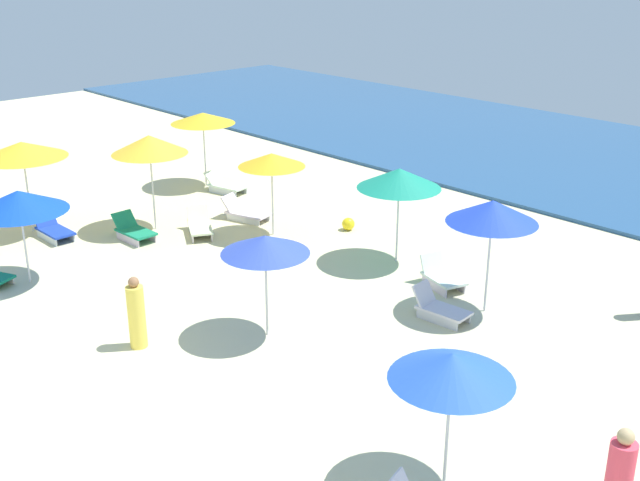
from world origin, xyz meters
TOP-DOWN VIEW (x-y plane):
  - ground_plane at (0.00, 0.00)m, footprint 60.00×60.00m
  - umbrella_0 at (-4.49, 9.15)m, footprint 1.89×1.89m
  - lounge_chair_0_0 at (-6.07, 9.35)m, footprint 1.58×1.01m
  - umbrella_1 at (0.16, 5.11)m, footprint 1.86×1.86m
  - umbrella_3 at (-6.01, 2.59)m, footprint 2.30×2.30m
  - umbrella_4 at (2.65, 9.46)m, footprint 2.02×2.02m
  - lounge_chair_4_0 at (2.20, 8.38)m, footprint 1.34×0.72m
  - lounge_chair_4_1 at (1.13, 9.78)m, footprint 1.32×0.94m
  - umbrella_5 at (5.85, 3.96)m, footprint 1.88×1.88m
  - umbrella_6 at (-0.72, 10.22)m, footprint 2.16×2.16m
  - umbrella_7 at (-9.83, 10.59)m, footprint 2.17×2.17m
  - lounge_chair_7_0 at (-8.72, 10.59)m, footprint 1.55×0.94m
  - umbrella_8 at (-7.22, 6.94)m, footprint 2.16×2.16m
  - lounge_chair_8_0 at (-6.87, 6.02)m, footprint 1.38×0.72m
  - lounge_chair_8_1 at (-5.94, 7.62)m, footprint 1.56×1.23m
  - umbrella_9 at (-9.47, 4.22)m, footprint 2.47×2.47m
  - lounge_chair_9_0 at (-8.51, 4.41)m, footprint 1.41×0.65m
  - beachgoer_0 at (8.06, 5.06)m, footprint 0.54×0.54m
  - beachgoer_1 at (-1.25, 2.82)m, footprint 0.40×0.40m
  - beach_ball_0 at (-3.28, 10.99)m, footprint 0.37×0.37m

SIDE VIEW (x-z plane):
  - ground_plane at x=0.00m, z-range 0.00..0.00m
  - beach_ball_0 at x=-3.28m, z-range 0.00..0.37m
  - lounge_chair_0_0 at x=-6.07m, z-range -0.11..0.58m
  - lounge_chair_8_1 at x=-5.94m, z-range -0.08..0.58m
  - lounge_chair_7_0 at x=-8.72m, z-range -0.08..0.58m
  - lounge_chair_9_0 at x=-8.51m, z-range -0.08..0.59m
  - lounge_chair_4_0 at x=2.20m, z-range -0.10..0.62m
  - lounge_chair_8_0 at x=-6.87m, z-range -0.08..0.62m
  - lounge_chair_4_1 at x=1.13m, z-range -0.09..0.63m
  - beachgoer_1 at x=-1.25m, z-range -0.06..1.50m
  - beachgoer_0 at x=8.06m, z-range -0.06..1.51m
  - umbrella_1 at x=0.16m, z-range 0.93..3.19m
  - umbrella_5 at x=5.85m, z-range 0.92..3.20m
  - umbrella_3 at x=-6.01m, z-range 0.92..3.28m
  - umbrella_0 at x=-4.49m, z-range 1.01..3.41m
  - umbrella_6 at x=-0.72m, z-range 1.00..3.53m
  - umbrella_7 at x=-9.83m, z-range 1.08..3.62m
  - umbrella_4 at x=2.65m, z-range 1.07..3.71m
  - umbrella_9 at x=-9.47m, z-range 1.10..3.76m
  - umbrella_8 at x=-7.22m, z-range 1.13..3.92m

